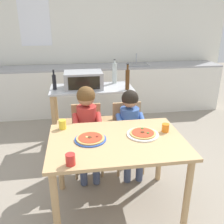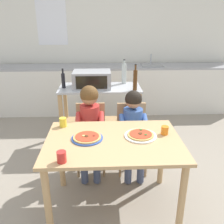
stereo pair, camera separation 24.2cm
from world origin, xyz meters
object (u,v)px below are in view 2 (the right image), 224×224
object	(u,v)px
kitchen_island_cart	(100,106)
dining_table	(113,150)
child_in_red_shirt	(90,120)
child_in_blue_striped_shirt	(133,124)
pizza_plate_blue_rimmed	(87,138)
dining_chair_left	(91,133)
drinking_cup_orange	(165,130)
toaster_oven	(92,79)
bottle_dark_olive_oil	(63,80)
drinking_cup_red	(62,157)
drinking_cup_yellow	(63,122)
dining_chair_right	(132,132)
bottle_clear_vinegar	(135,80)
bottle_tall_green_wine	(124,73)
pizza_plate_white	(141,135)

from	to	relation	value
kitchen_island_cart	dining_table	distance (m)	1.39
kitchen_island_cart	child_in_red_shirt	size ratio (longest dim) A/B	1.08
child_in_blue_striped_shirt	pizza_plate_blue_rimmed	size ratio (longest dim) A/B	3.51
kitchen_island_cart	dining_chair_left	xyz separation A→B (m)	(-0.11, -0.68, -0.09)
dining_chair_left	drinking_cup_orange	size ratio (longest dim) A/B	10.26
toaster_oven	dining_chair_left	distance (m)	0.83
bottle_dark_olive_oil	drinking_cup_red	size ratio (longest dim) A/B	3.02
bottle_dark_olive_oil	drinking_cup_yellow	bearing A→B (deg)	-82.84
kitchen_island_cart	child_in_red_shirt	bearing A→B (deg)	-98.08
toaster_oven	dining_chair_right	world-z (taller)	toaster_oven
toaster_oven	bottle_clear_vinegar	size ratio (longest dim) A/B	1.47
kitchen_island_cart	dining_table	bearing A→B (deg)	-84.91
toaster_oven	child_in_blue_striped_shirt	xyz separation A→B (m)	(0.48, -0.81, -0.31)
dining_chair_right	child_in_red_shirt	xyz separation A→B (m)	(-0.49, -0.10, 0.21)
dining_table	child_in_red_shirt	distance (m)	0.63
bottle_tall_green_wine	drinking_cup_orange	xyz separation A→B (m)	(0.25, -1.47, -0.21)
dining_chair_left	drinking_cup_orange	distance (m)	0.99
toaster_oven	drinking_cup_yellow	distance (m)	1.11
child_in_blue_striped_shirt	drinking_cup_yellow	bearing A→B (deg)	-161.20
bottle_clear_vinegar	bottle_dark_olive_oil	size ratio (longest dim) A/B	1.30
dining_chair_left	pizza_plate_blue_rimmed	world-z (taller)	dining_chair_left
drinking_cup_yellow	kitchen_island_cart	bearing A→B (deg)	71.22
drinking_cup_yellow	child_in_blue_striped_shirt	bearing A→B (deg)	18.80
kitchen_island_cart	dining_table	world-z (taller)	kitchen_island_cart
kitchen_island_cart	bottle_dark_olive_oil	xyz separation A→B (m)	(-0.50, -0.02, 0.39)
kitchen_island_cart	pizza_plate_white	bearing A→B (deg)	-74.18
dining_chair_left	child_in_blue_striped_shirt	distance (m)	0.54
dining_chair_left	drinking_cup_red	xyz separation A→B (m)	(-0.17, -1.04, 0.31)
kitchen_island_cart	drinking_cup_red	bearing A→B (deg)	-99.44
pizza_plate_blue_rimmed	drinking_cup_orange	size ratio (longest dim) A/B	3.59
pizza_plate_blue_rimmed	drinking_cup_orange	world-z (taller)	drinking_cup_orange
kitchen_island_cart	dining_table	size ratio (longest dim) A/B	0.93
dining_table	dining_chair_right	world-z (taller)	dining_chair_right
dining_table	child_in_blue_striped_shirt	xyz separation A→B (m)	(0.25, 0.56, 0.01)
dining_chair_right	drinking_cup_orange	world-z (taller)	drinking_cup_orange
dining_chair_left	child_in_red_shirt	xyz separation A→B (m)	(0.00, -0.12, 0.21)
pizza_plate_blue_rimmed	drinking_cup_red	bearing A→B (deg)	-115.21
bottle_dark_olive_oil	dining_table	size ratio (longest dim) A/B	0.22
pizza_plate_blue_rimmed	drinking_cup_red	world-z (taller)	drinking_cup_red
toaster_oven	dining_table	size ratio (longest dim) A/B	0.42
dining_chair_left	child_in_red_shirt	distance (m)	0.24
dining_table	drinking_cup_red	bearing A→B (deg)	-140.44
dining_chair_right	pizza_plate_blue_rimmed	xyz separation A→B (m)	(-0.49, -0.65, 0.28)
bottle_tall_green_wine	dining_table	size ratio (longest dim) A/B	0.29
dining_table	pizza_plate_white	xyz separation A→B (m)	(0.25, 0.06, 0.12)
pizza_plate_blue_rimmed	pizza_plate_white	xyz separation A→B (m)	(0.49, 0.03, -0.00)
kitchen_island_cart	drinking_cup_orange	bearing A→B (deg)	-64.76
toaster_oven	drinking_cup_red	world-z (taller)	toaster_oven
child_in_red_shirt	pizza_plate_blue_rimmed	distance (m)	0.56
dining_table	drinking_cup_orange	bearing A→B (deg)	10.97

